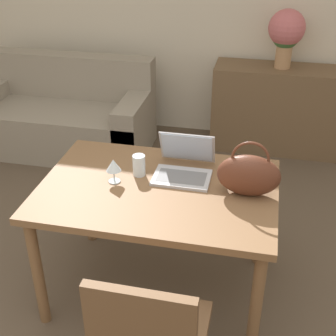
{
  "coord_description": "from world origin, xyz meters",
  "views": [
    {
      "loc": [
        0.57,
        -1.28,
        2.05
      ],
      "look_at": [
        0.12,
        0.75,
        0.85
      ],
      "focal_mm": 50.0,
      "sensor_mm": 36.0,
      "label": 1
    }
  ],
  "objects_px": {
    "couch": "(64,118)",
    "laptop": "(184,163)",
    "handbag": "(249,175)",
    "wine_glass": "(114,166)",
    "flower_vase": "(286,32)",
    "drinking_glass": "(139,165)"
  },
  "relations": [
    {
      "from": "drinking_glass",
      "to": "flower_vase",
      "type": "distance_m",
      "value": 2.1
    },
    {
      "from": "laptop",
      "to": "flower_vase",
      "type": "xyz_separation_m",
      "value": [
        0.52,
        1.86,
        0.3
      ]
    },
    {
      "from": "couch",
      "to": "handbag",
      "type": "xyz_separation_m",
      "value": [
        1.76,
        -1.63,
        0.56
      ]
    },
    {
      "from": "couch",
      "to": "laptop",
      "type": "distance_m",
      "value": 2.1
    },
    {
      "from": "couch",
      "to": "wine_glass",
      "type": "relative_size",
      "value": 11.8
    },
    {
      "from": "drinking_glass",
      "to": "flower_vase",
      "type": "xyz_separation_m",
      "value": [
        0.76,
        1.94,
        0.3
      ]
    },
    {
      "from": "flower_vase",
      "to": "wine_glass",
      "type": "bearing_deg",
      "value": -113.03
    },
    {
      "from": "wine_glass",
      "to": "drinking_glass",
      "type": "bearing_deg",
      "value": 41.8
    },
    {
      "from": "wine_glass",
      "to": "handbag",
      "type": "xyz_separation_m",
      "value": [
        0.71,
        0.03,
        0.02
      ]
    },
    {
      "from": "handbag",
      "to": "laptop",
      "type": "bearing_deg",
      "value": 157.26
    },
    {
      "from": "handbag",
      "to": "wine_glass",
      "type": "bearing_deg",
      "value": -177.73
    },
    {
      "from": "laptop",
      "to": "wine_glass",
      "type": "distance_m",
      "value": 0.39
    },
    {
      "from": "laptop",
      "to": "flower_vase",
      "type": "height_order",
      "value": "flower_vase"
    },
    {
      "from": "handbag",
      "to": "flower_vase",
      "type": "distance_m",
      "value": 2.03
    },
    {
      "from": "drinking_glass",
      "to": "wine_glass",
      "type": "distance_m",
      "value": 0.15
    },
    {
      "from": "drinking_glass",
      "to": "flower_vase",
      "type": "bearing_deg",
      "value": 68.71
    },
    {
      "from": "drinking_glass",
      "to": "wine_glass",
      "type": "xyz_separation_m",
      "value": [
        -0.11,
        -0.1,
        0.04
      ]
    },
    {
      "from": "wine_glass",
      "to": "flower_vase",
      "type": "bearing_deg",
      "value": 66.97
    },
    {
      "from": "laptop",
      "to": "wine_glass",
      "type": "bearing_deg",
      "value": -153.07
    },
    {
      "from": "drinking_glass",
      "to": "handbag",
      "type": "xyz_separation_m",
      "value": [
        0.59,
        -0.07,
        0.06
      ]
    },
    {
      "from": "handbag",
      "to": "flower_vase",
      "type": "xyz_separation_m",
      "value": [
        0.16,
        2.01,
        0.24
      ]
    },
    {
      "from": "couch",
      "to": "drinking_glass",
      "type": "relative_size",
      "value": 13.47
    }
  ]
}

